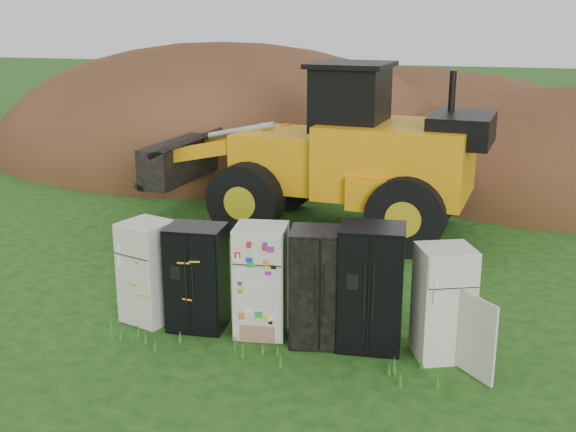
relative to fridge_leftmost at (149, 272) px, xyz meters
name	(u,v)px	position (x,y,z in m)	size (l,w,h in m)	color
ground	(291,337)	(2.48, -0.02, -0.87)	(120.00, 120.00, 0.00)	#174512
fridge_leftmost	(149,272)	(0.00, 0.00, 0.00)	(0.76, 0.73, 1.73)	silver
fridge_black_side	(197,277)	(0.90, -0.06, 0.01)	(0.91, 0.72, 1.75)	black
fridge_sticker	(261,280)	(1.98, 0.00, 0.04)	(0.81, 0.75, 1.82)	silver
fridge_dark_mid	(321,287)	(2.98, -0.05, 0.06)	(0.95, 0.77, 1.86)	black
fridge_black_right	(371,287)	(3.75, 0.01, 0.11)	(0.98, 0.82, 1.96)	black
fridge_open_door	(443,303)	(4.86, -0.05, 0.00)	(0.79, 0.73, 1.74)	silver
wheel_loader	(309,146)	(1.25, 6.13, 1.11)	(8.16, 3.31, 3.95)	orange
dirt_mound_left	(225,154)	(-3.85, 14.06, -0.87)	(17.56, 13.17, 8.02)	#482C17
dirt_mound_back	(401,146)	(2.15, 17.51, -0.87)	(17.04, 11.36, 6.00)	#482C17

